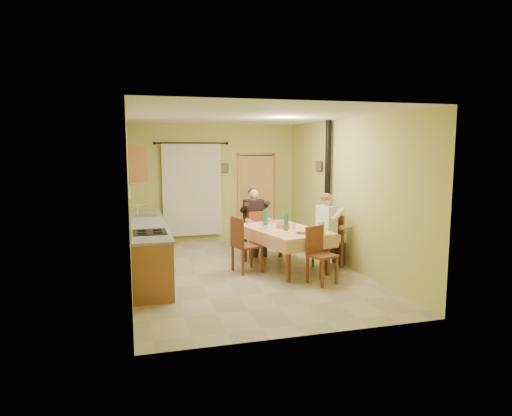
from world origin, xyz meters
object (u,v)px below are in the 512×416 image
object	(u,v)px
stove_flue	(327,208)
chair_left	(246,256)
chair_far	(255,242)
man_right	(328,222)
chair_near	(321,266)
chair_right	(328,252)
man_far	(254,214)
dining_table	(284,248)

from	to	relation	value
stove_flue	chair_left	bearing A→B (deg)	-160.95
chair_far	man_right	xyz separation A→B (m)	(1.08, -1.25, 0.59)
chair_far	stove_flue	world-z (taller)	stove_flue
chair_far	chair_near	size ratio (longest dim) A/B	1.00
chair_right	stove_flue	size ratio (longest dim) A/B	0.36
chair_near	chair_right	bearing A→B (deg)	-144.04
chair_far	man_far	xyz separation A→B (m)	(-0.00, 0.01, 0.59)
chair_far	man_far	distance (m)	0.59
dining_table	chair_left	bearing A→B (deg)	168.85
stove_flue	dining_table	bearing A→B (deg)	-151.61
chair_near	chair_right	size ratio (longest dim) A/B	0.95
dining_table	man_far	distance (m)	1.25
chair_left	stove_flue	distance (m)	2.11
dining_table	man_right	world-z (taller)	man_right
chair_right	man_far	distance (m)	1.77
chair_far	chair_right	distance (m)	1.66
chair_near	stove_flue	distance (m)	2.02
man_far	man_right	world-z (taller)	same
chair_right	man_right	xyz separation A→B (m)	(-0.01, -0.00, 0.59)
stove_flue	chair_right	bearing A→B (deg)	-112.01
chair_left	dining_table	bearing A→B (deg)	78.15
dining_table	chair_near	world-z (taller)	chair_near
chair_near	chair_left	xyz separation A→B (m)	(-1.03, 1.04, 0.00)
chair_right	man_far	size ratio (longest dim) A/B	0.72
man_right	chair_right	bearing A→B (deg)	-90.00
chair_far	chair_right	size ratio (longest dim) A/B	0.96
man_far	stove_flue	size ratio (longest dim) A/B	0.50
dining_table	chair_left	size ratio (longest dim) A/B	2.00
chair_near	man_right	bearing A→B (deg)	-143.45
dining_table	man_right	distance (m)	0.97
chair_far	man_right	world-z (taller)	man_right
chair_right	chair_left	world-z (taller)	chair_left
chair_left	man_right	bearing A→B (deg)	71.12
chair_left	chair_far	bearing A→B (deg)	143.20
chair_near	chair_left	distance (m)	1.46
chair_far	man_right	size ratio (longest dim) A/B	0.69
chair_left	man_far	bearing A→B (deg)	143.53
chair_left	chair_right	bearing A→B (deg)	71.28
chair_right	chair_left	xyz separation A→B (m)	(-1.56, 0.12, 0.00)
dining_table	chair_near	size ratio (longest dim) A/B	2.14
chair_left	stove_flue	size ratio (longest dim) A/B	0.36
chair_near	man_right	size ratio (longest dim) A/B	0.69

